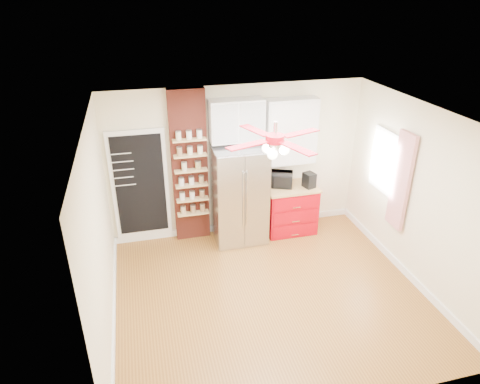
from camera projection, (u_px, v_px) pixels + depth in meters
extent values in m
plane|color=#946325|center=(269.00, 294.00, 6.38)|extent=(4.50, 4.50, 0.00)
plane|color=white|center=(276.00, 118.00, 5.20)|extent=(4.50, 4.50, 0.00)
cube|color=beige|center=(237.00, 161.00, 7.53)|extent=(4.50, 0.02, 2.70)
cube|color=beige|center=(338.00, 314.00, 4.05)|extent=(4.50, 0.02, 2.70)
cube|color=beige|center=(99.00, 236.00, 5.29)|extent=(0.02, 4.00, 2.70)
cube|color=beige|center=(418.00, 196.00, 6.29)|extent=(0.02, 4.00, 2.70)
cube|color=white|center=(140.00, 185.00, 7.24)|extent=(0.95, 0.04, 1.95)
cube|color=black|center=(140.00, 186.00, 7.22)|extent=(0.82, 0.02, 1.78)
cube|color=maroon|center=(190.00, 168.00, 7.28)|extent=(0.60, 0.16, 2.70)
cube|color=#A6A6AA|center=(239.00, 195.00, 7.41)|extent=(0.90, 0.70, 1.75)
cube|color=white|center=(236.00, 120.00, 7.02)|extent=(0.90, 0.35, 0.70)
cube|color=#B00411|center=(290.00, 210.00, 7.86)|extent=(0.90, 0.60, 0.86)
cube|color=tan|center=(291.00, 188.00, 7.66)|extent=(0.94, 0.64, 0.04)
cube|color=white|center=(291.00, 131.00, 7.38)|extent=(0.90, 0.30, 1.15)
cube|color=white|center=(385.00, 162.00, 6.98)|extent=(0.04, 0.75, 1.05)
cube|color=#B41821|center=(401.00, 181.00, 6.53)|extent=(0.06, 0.40, 1.55)
cylinder|color=silver|center=(275.00, 129.00, 5.27)|extent=(0.05, 0.05, 0.20)
cylinder|color=maroon|center=(275.00, 139.00, 5.32)|extent=(0.24, 0.24, 0.10)
sphere|color=white|center=(275.00, 151.00, 5.39)|extent=(0.13, 0.13, 0.13)
imported|color=black|center=(279.00, 179.00, 7.63)|extent=(0.54, 0.46, 0.25)
cube|color=black|center=(309.00, 180.00, 7.58)|extent=(0.23, 0.24, 0.27)
cylinder|color=#B6300A|center=(308.00, 183.00, 7.63)|extent=(0.11, 0.11, 0.15)
cylinder|color=#BB350A|center=(309.00, 179.00, 7.76)|extent=(0.11, 0.11, 0.15)
cylinder|color=beige|center=(184.00, 167.00, 7.08)|extent=(0.11, 0.11, 0.14)
cylinder|color=olive|center=(198.00, 165.00, 7.16)|extent=(0.13, 0.13, 0.12)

